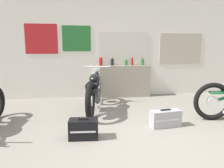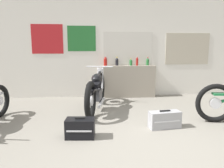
# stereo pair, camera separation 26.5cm
# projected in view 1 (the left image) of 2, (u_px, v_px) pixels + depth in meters

# --- Properties ---
(ground_plane) EXTENTS (24.00, 24.00, 0.00)m
(ground_plane) POSITION_uv_depth(u_px,v_px,m) (154.00, 146.00, 3.10)
(ground_plane) COLOR gray
(wall_back) EXTENTS (10.00, 0.07, 2.80)m
(wall_back) POSITION_uv_depth(u_px,v_px,m) (115.00, 46.00, 6.08)
(wall_back) COLOR silver
(wall_back) RESTS_ON ground_plane
(sill_counter) EXTENTS (1.46, 0.28, 0.88)m
(sill_counter) POSITION_uv_depth(u_px,v_px,m) (124.00, 81.00, 6.10)
(sill_counter) COLOR gray
(sill_counter) RESTS_ON ground_plane
(bottle_leftmost) EXTENTS (0.09, 0.09, 0.27)m
(bottle_leftmost) POSITION_uv_depth(u_px,v_px,m) (101.00, 61.00, 5.93)
(bottle_leftmost) COLOR maroon
(bottle_leftmost) RESTS_ON sill_counter
(bottle_left_center) EXTENTS (0.08, 0.08, 0.24)m
(bottle_left_center) POSITION_uv_depth(u_px,v_px,m) (112.00, 62.00, 6.01)
(bottle_left_center) COLOR black
(bottle_left_center) RESTS_ON sill_counter
(bottle_center) EXTENTS (0.08, 0.08, 0.19)m
(bottle_center) POSITION_uv_depth(u_px,v_px,m) (126.00, 62.00, 6.04)
(bottle_center) COLOR #23662D
(bottle_center) RESTS_ON sill_counter
(bottle_right_center) EXTENTS (0.06, 0.06, 0.27)m
(bottle_right_center) POSITION_uv_depth(u_px,v_px,m) (132.00, 61.00, 6.03)
(bottle_right_center) COLOR maroon
(bottle_right_center) RESTS_ON sill_counter
(bottle_rightmost) EXTENTS (0.08, 0.08, 0.22)m
(bottle_rightmost) POSITION_uv_depth(u_px,v_px,m) (142.00, 62.00, 6.12)
(bottle_rightmost) COLOR #23662D
(bottle_rightmost) RESTS_ON sill_counter
(motorcycle_black) EXTENTS (0.67, 2.05, 0.93)m
(motorcycle_black) POSITION_uv_depth(u_px,v_px,m) (94.00, 91.00, 4.80)
(motorcycle_black) COLOR black
(motorcycle_black) RESTS_ON ground_plane
(hard_case_silver) EXTENTS (0.57, 0.27, 0.32)m
(hard_case_silver) POSITION_uv_depth(u_px,v_px,m) (165.00, 118.00, 3.84)
(hard_case_silver) COLOR #9E9EA3
(hard_case_silver) RESTS_ON ground_plane
(hard_case_black) EXTENTS (0.46, 0.29, 0.32)m
(hard_case_black) POSITION_uv_depth(u_px,v_px,m) (84.00, 129.00, 3.34)
(hard_case_black) COLOR black
(hard_case_black) RESTS_ON ground_plane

